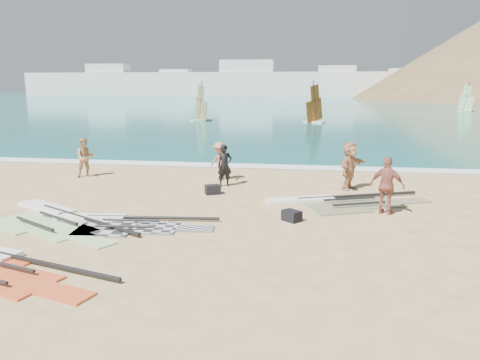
# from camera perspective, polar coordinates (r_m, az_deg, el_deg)

# --- Properties ---
(ground) EXTENTS (300.00, 300.00, 0.00)m
(ground) POSITION_cam_1_polar(r_m,az_deg,el_deg) (12.76, -1.51, -8.06)
(ground) COLOR tan
(ground) RESTS_ON ground
(sea) EXTENTS (300.00, 240.00, 0.06)m
(sea) POSITION_cam_1_polar(r_m,az_deg,el_deg) (143.90, 7.91, 9.88)
(sea) COLOR #0D5C5E
(sea) RESTS_ON ground
(surf_line) EXTENTS (300.00, 1.20, 0.04)m
(surf_line) POSITION_cam_1_polar(r_m,az_deg,el_deg) (24.59, 3.54, 1.58)
(surf_line) COLOR white
(surf_line) RESTS_ON ground
(far_town) EXTENTS (160.00, 8.00, 12.00)m
(far_town) POSITION_cam_1_polar(r_m,az_deg,el_deg) (162.80, 2.40, 11.76)
(far_town) COLOR white
(far_town) RESTS_ON ground
(rig_grey) EXTENTS (5.33, 2.18, 0.20)m
(rig_grey) POSITION_cam_1_polar(r_m,az_deg,el_deg) (15.15, -14.65, -5.04)
(rig_grey) COLOR #28282B
(rig_grey) RESTS_ON ground
(rig_green) EXTENTS (5.67, 4.53, 0.20)m
(rig_green) POSITION_cam_1_polar(r_m,az_deg,el_deg) (16.33, -21.90, -4.30)
(rig_green) COLOR #5EBD29
(rig_green) RESTS_ON ground
(rig_orange) EXTENTS (6.13, 3.72, 0.20)m
(rig_orange) POSITION_cam_1_polar(r_m,az_deg,el_deg) (17.54, 11.66, -2.61)
(rig_orange) COLOR orange
(rig_orange) RESTS_ON ground
(gear_bag_near) EXTENTS (0.70, 0.63, 0.37)m
(gear_bag_near) POSITION_cam_1_polar(r_m,az_deg,el_deg) (18.57, -3.35, -1.17)
(gear_bag_near) COLOR black
(gear_bag_near) RESTS_ON ground
(gear_bag_far) EXTENTS (0.70, 0.68, 0.34)m
(gear_bag_far) POSITION_cam_1_polar(r_m,az_deg,el_deg) (15.04, 6.32, -4.36)
(gear_bag_far) COLOR black
(gear_bag_far) RESTS_ON ground
(person_wetsuit) EXTENTS (0.78, 0.69, 1.78)m
(person_wetsuit) POSITION_cam_1_polar(r_m,az_deg,el_deg) (19.85, -1.88, 1.77)
(person_wetsuit) COLOR black
(person_wetsuit) RESTS_ON ground
(beachgoer_left) EXTENTS (1.13, 1.08, 1.85)m
(beachgoer_left) POSITION_cam_1_polar(r_m,az_deg,el_deg) (22.99, -18.32, 2.63)
(beachgoer_left) COLOR tan
(beachgoer_left) RESTS_ON ground
(beachgoer_mid) EXTENTS (1.30, 1.19, 1.75)m
(beachgoer_mid) POSITION_cam_1_polar(r_m,az_deg,el_deg) (21.11, -2.46, 2.32)
(beachgoer_mid) COLOR #B26754
(beachgoer_mid) RESTS_ON ground
(beachgoer_back) EXTENTS (1.24, 0.90, 1.95)m
(beachgoer_back) POSITION_cam_1_polar(r_m,az_deg,el_deg) (16.31, 17.49, -0.66)
(beachgoer_back) COLOR #9C5446
(beachgoer_back) RESTS_ON ground
(beachgoer_right) EXTENTS (1.44, 1.90, 2.00)m
(beachgoer_right) POSITION_cam_1_polar(r_m,az_deg,el_deg) (19.73, 13.22, 1.72)
(beachgoer_right) COLOR tan
(beachgoer_right) RESTS_ON ground
(windsurfer_left) EXTENTS (2.41, 2.42, 4.62)m
(windsurfer_left) POSITION_cam_1_polar(r_m,az_deg,el_deg) (54.93, -4.78, 8.55)
(windsurfer_left) COLOR white
(windsurfer_left) RESTS_ON ground
(windsurfer_centre) EXTENTS (2.51, 2.57, 4.69)m
(windsurfer_centre) POSITION_cam_1_polar(r_m,az_deg,el_deg) (52.91, 9.04, 8.34)
(windsurfer_centre) COLOR white
(windsurfer_centre) RESTS_ON ground
(windsurfer_right) EXTENTS (2.54, 2.70, 4.59)m
(windsurfer_right) POSITION_cam_1_polar(r_m,az_deg,el_deg) (81.16, 25.84, 8.44)
(windsurfer_right) COLOR white
(windsurfer_right) RESTS_ON ground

